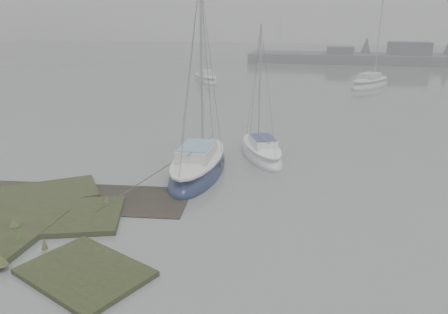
% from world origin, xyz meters
% --- Properties ---
extents(ground, '(160.00, 160.00, 0.00)m').
position_xyz_m(ground, '(0.00, 30.00, 0.00)').
color(ground, slate).
rests_on(ground, ground).
extents(sailboat_main, '(2.33, 6.75, 9.47)m').
position_xyz_m(sailboat_main, '(1.50, 8.35, 0.29)').
color(sailboat_main, '#141D3E').
rests_on(sailboat_main, ground).
extents(sailboat_white, '(3.54, 5.38, 7.24)m').
position_xyz_m(sailboat_white, '(4.07, 11.51, 0.22)').
color(sailboat_white, silver).
rests_on(sailboat_white, ground).
extents(sailboat_far_a, '(4.70, 5.87, 8.13)m').
position_xyz_m(sailboat_far_a, '(-5.46, 37.28, 0.25)').
color(sailboat_far_a, silver).
rests_on(sailboat_far_a, ground).
extents(sailboat_far_b, '(5.48, 6.90, 9.54)m').
position_xyz_m(sailboat_far_b, '(12.15, 37.08, 0.30)').
color(sailboat_far_b, silver).
rests_on(sailboat_far_b, ground).
extents(sailboat_far_c, '(5.39, 3.68, 7.27)m').
position_xyz_m(sailboat_far_c, '(1.40, 59.57, 0.23)').
color(sailboat_far_c, '#B8BCC2').
rests_on(sailboat_far_c, ground).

